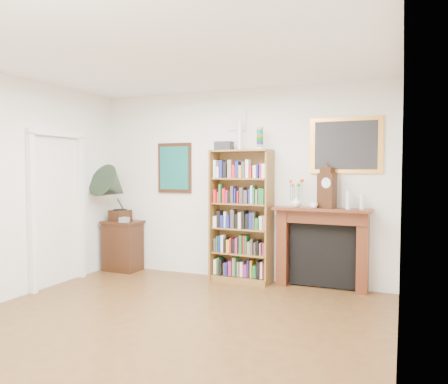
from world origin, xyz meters
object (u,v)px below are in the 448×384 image
(cd_stack, at_px, (124,220))
(teacup, at_px, (314,205))
(bookshelf, at_px, (241,208))
(side_cabinet, at_px, (123,246))
(mantel_clock, at_px, (327,189))
(gramophone, at_px, (114,189))
(flower_vase, at_px, (296,202))
(fireplace, at_px, (322,241))
(bottle_right, at_px, (362,202))
(bottle_left, at_px, (348,200))

(cd_stack, height_order, teacup, teacup)
(bookshelf, bearing_deg, side_cabinet, -173.69)
(side_cabinet, bearing_deg, mantel_clock, 3.01)
(gramophone, xyz_separation_m, flower_vase, (2.87, 0.20, -0.13))
(mantel_clock, xyz_separation_m, flower_vase, (-0.41, -0.01, -0.19))
(mantel_clock, relative_size, flower_vase, 3.83)
(fireplace, xyz_separation_m, bottle_right, (0.52, -0.06, 0.56))
(side_cabinet, relative_size, fireplace, 0.61)
(bookshelf, distance_m, gramophone, 2.10)
(teacup, distance_m, bottle_right, 0.61)
(side_cabinet, xyz_separation_m, flower_vase, (2.80, 0.08, 0.78))
(side_cabinet, height_order, mantel_clock, mantel_clock)
(fireplace, distance_m, bottle_left, 0.68)
(mantel_clock, height_order, flower_vase, mantel_clock)
(mantel_clock, distance_m, bottle_right, 0.48)
(bookshelf, height_order, cd_stack, bookshelf)
(side_cabinet, distance_m, flower_vase, 2.91)
(bottle_left, bearing_deg, bookshelf, 179.69)
(teacup, distance_m, bottle_left, 0.45)
(cd_stack, distance_m, flower_vase, 2.69)
(cd_stack, height_order, flower_vase, flower_vase)
(bookshelf, xyz_separation_m, side_cabinet, (-2.00, -0.06, -0.66))
(cd_stack, xyz_separation_m, bottle_right, (3.53, 0.23, 0.37))
(teacup, relative_size, bottle_right, 0.47)
(teacup, height_order, bottle_left, bottle_left)
(flower_vase, bearing_deg, bookshelf, -178.48)
(cd_stack, bearing_deg, bottle_left, 3.46)
(teacup, bearing_deg, mantel_clock, 25.81)
(flower_vase, xyz_separation_m, bottle_left, (0.70, -0.03, 0.05))
(fireplace, relative_size, gramophone, 1.47)
(gramophone, height_order, teacup, gramophone)
(side_cabinet, distance_m, fireplace, 3.16)
(bookshelf, relative_size, bottle_left, 9.15)
(gramophone, relative_size, cd_stack, 7.53)
(fireplace, bearing_deg, side_cabinet, -175.60)
(flower_vase, bearing_deg, mantel_clock, 0.87)
(gramophone, relative_size, teacup, 9.64)
(flower_vase, relative_size, teacup, 1.51)
(bookshelf, distance_m, fireplace, 1.22)
(fireplace, bearing_deg, teacup, -122.50)
(bookshelf, relative_size, gramophone, 2.43)
(side_cabinet, xyz_separation_m, cd_stack, (0.14, -0.15, 0.44))
(gramophone, bearing_deg, mantel_clock, 15.88)
(cd_stack, bearing_deg, bookshelf, 6.46)
(flower_vase, distance_m, bottle_left, 0.70)
(flower_vase, bearing_deg, teacup, -14.73)
(teacup, bearing_deg, cd_stack, -176.79)
(cd_stack, height_order, bottle_left, bottle_left)
(bookshelf, bearing_deg, cd_stack, -168.85)
(fireplace, xyz_separation_m, cd_stack, (-3.01, -0.29, 0.19))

